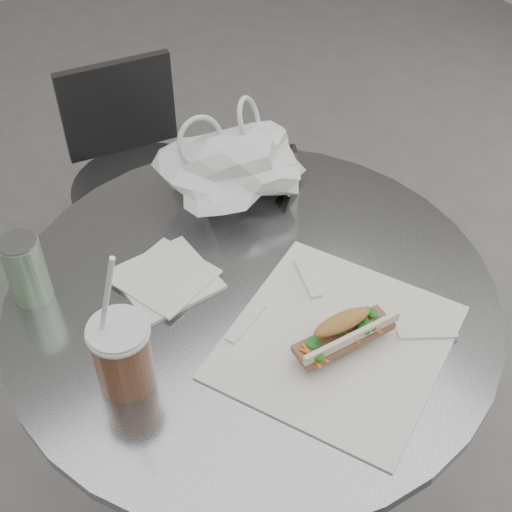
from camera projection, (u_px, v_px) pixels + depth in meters
cafe_table at (253, 395)px, 1.29m from camera, size 0.76×0.76×0.74m
chair_far at (146, 216)px, 1.87m from camera, size 0.36×0.39×0.69m
sandwich_paper at (337, 341)px, 1.03m from camera, size 0.41×0.40×0.00m
banh_mi at (343, 334)px, 1.00m from camera, size 0.19×0.09×0.06m
iced_coffee at (123, 354)px, 0.94m from camera, size 0.08×0.08×0.24m
sunglasses at (288, 172)px, 1.28m from camera, size 0.10×0.10×0.05m
plastic_bag at (234, 168)px, 1.22m from camera, size 0.29×0.26×0.12m
napkin_stack at (167, 278)px, 1.11m from camera, size 0.16×0.16×0.01m
drink_can at (26, 269)px, 1.05m from camera, size 0.06×0.06×0.11m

